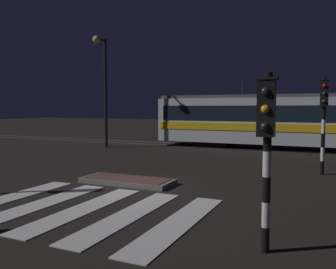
{
  "coord_description": "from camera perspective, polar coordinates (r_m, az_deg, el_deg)",
  "views": [
    {
      "loc": [
        5.43,
        -9.35,
        2.47
      ],
      "look_at": [
        -0.51,
        3.68,
        1.4
      ],
      "focal_mm": 38.33,
      "sensor_mm": 36.0,
      "label": 1
    }
  ],
  "objects": [
    {
      "name": "traffic_light_corner_near_right",
      "position": [
        6.14,
        15.4,
        -0.2
      ],
      "size": [
        0.36,
        0.42,
        3.05
      ],
      "color": "black",
      "rests_on": "ground"
    },
    {
      "name": "traffic_island",
      "position": [
        11.89,
        -6.47,
        -7.31
      ],
      "size": [
        3.07,
        1.16,
        0.18
      ],
      "color": "slate",
      "rests_on": "ground"
    },
    {
      "name": "tram",
      "position": [
        22.27,
        17.25,
        2.22
      ],
      "size": [
        14.94,
        2.58,
        4.15
      ],
      "color": "silver",
      "rests_on": "ground"
    },
    {
      "name": "rail_far",
      "position": [
        23.57,
        11.04,
        -1.78
      ],
      "size": [
        80.0,
        0.12,
        0.03
      ],
      "primitive_type": "cube",
      "color": "#59595E",
      "rests_on": "ground"
    },
    {
      "name": "traffic_light_corner_far_right",
      "position": [
        14.2,
        23.54,
        3.47
      ],
      "size": [
        0.36,
        0.42,
        3.58
      ],
      "color": "black",
      "rests_on": "ground"
    },
    {
      "name": "crosswalk_zebra",
      "position": [
        9.16,
        -13.26,
        -11.43
      ],
      "size": [
        5.76,
        4.35,
        0.02
      ],
      "color": "silver",
      "rests_on": "ground"
    },
    {
      "name": "street_lamp_trackside_left",
      "position": [
        22.47,
        -10.29,
        8.86
      ],
      "size": [
        0.44,
        1.21,
        6.71
      ],
      "color": "black",
      "rests_on": "ground"
    },
    {
      "name": "rail_near",
      "position": [
        22.19,
        10.18,
        -2.14
      ],
      "size": [
        80.0,
        0.12,
        0.03
      ],
      "primitive_type": "cube",
      "color": "#59595E",
      "rests_on": "ground"
    },
    {
      "name": "ground_plane",
      "position": [
        11.09,
        -5.57,
        -8.62
      ],
      "size": [
        120.0,
        120.0,
        0.0
      ],
      "primitive_type": "plane",
      "color": "black"
    }
  ]
}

